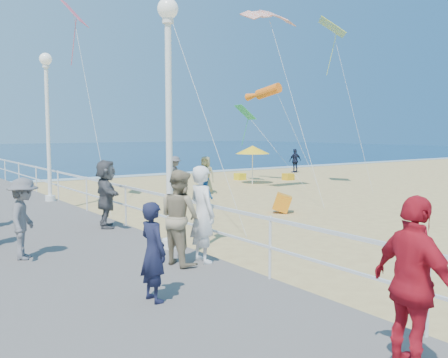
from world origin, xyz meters
TOP-DOWN VIEW (x-y plane):
  - ground at (0.00, 0.00)m, footprint 160.00×160.00m
  - surf_line at (0.00, 20.50)m, footprint 160.00×1.20m
  - boardwalk at (-7.50, 0.00)m, footprint 5.00×44.00m
  - railing at (-5.05, 0.00)m, footprint 0.05×42.00m
  - lamp_post_mid at (-5.35, 0.00)m, footprint 0.44×0.44m
  - lamp_post_far at (-5.35, 9.00)m, footprint 0.44×0.44m
  - woman_holding_toddler at (-5.40, -1.39)m, footprint 0.45×0.69m
  - toddler_held at (-5.25, -1.24)m, footprint 0.31×0.40m
  - spectator_0 at (-7.22, -2.85)m, footprint 0.39×0.57m
  - spectator_1 at (-5.83, -1.27)m, footprint 0.78×0.95m
  - spectator_2 at (-8.18, 0.86)m, footprint 1.00×1.21m
  - spectator_3 at (-6.01, -6.44)m, footprint 0.67×1.18m
  - spectator_5 at (-5.58, 3.04)m, footprint 1.02×1.75m
  - beach_walker_a at (1.48, 11.81)m, footprint 1.28×1.07m
  - beach_walker_b at (13.92, 16.53)m, footprint 1.03×0.51m
  - beach_walker_c at (2.14, 10.08)m, footprint 0.98×1.03m
  - box_kite at (1.41, 3.91)m, footprint 0.89×0.88m
  - beach_umbrella at (6.63, 12.22)m, footprint 1.90×1.90m
  - beach_chair_left at (7.52, 14.55)m, footprint 0.55×0.55m
  - beach_chair_right at (9.82, 12.76)m, footprint 0.55×0.55m
  - kite_parafoil at (4.29, 8.08)m, footprint 2.73×0.94m
  - kite_windsock at (7.80, 12.28)m, footprint 1.01×2.69m
  - kite_diamond_pink at (-3.96, 10.05)m, footprint 1.47×1.57m
  - kite_diamond_multi at (8.62, 8.36)m, footprint 1.92×1.95m
  - kite_diamond_green at (6.75, 13.05)m, footprint 1.22×1.42m

SIDE VIEW (x-z plane):
  - ground at x=0.00m, z-range 0.00..0.00m
  - surf_line at x=0.00m, z-range 0.01..0.05m
  - boardwalk at x=-7.50m, z-range 0.00..0.40m
  - beach_chair_left at x=7.52m, z-range 0.00..0.40m
  - beach_chair_right at x=9.82m, z-range 0.00..0.40m
  - box_kite at x=1.41m, z-range -0.07..0.67m
  - beach_walker_b at x=13.92m, z-range 0.00..1.69m
  - beach_walker_a at x=1.48m, z-range 0.00..1.72m
  - beach_walker_c at x=2.14m, z-range 0.00..1.78m
  - spectator_0 at x=-7.22m, z-range 0.40..1.91m
  - spectator_2 at x=-8.18m, z-range 0.40..2.03m
  - railing at x=-5.05m, z-range 0.98..1.53m
  - spectator_5 at x=-5.58m, z-range 0.40..2.20m
  - spectator_1 at x=-5.83m, z-range 0.40..2.22m
  - woman_holding_toddler at x=-5.40m, z-range 0.40..2.29m
  - spectator_3 at x=-6.01m, z-range 0.40..2.29m
  - toddler_held at x=-5.25m, z-range 1.25..2.06m
  - beach_umbrella at x=6.63m, z-range 0.84..2.98m
  - lamp_post_mid at x=-5.35m, z-range 1.00..6.32m
  - lamp_post_far at x=-5.35m, z-range 1.00..6.32m
  - kite_diamond_green at x=6.75m, z-range 3.59..4.41m
  - kite_windsock at x=7.80m, z-range 4.63..5.71m
  - kite_diamond_pink at x=-3.96m, z-range 7.05..8.01m
  - kite_diamond_multi at x=8.62m, z-range 7.70..8.56m
  - kite_parafoil at x=4.29m, z-range 7.85..8.50m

